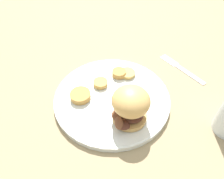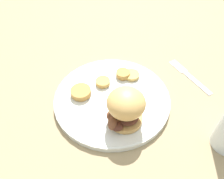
{
  "view_description": "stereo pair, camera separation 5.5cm",
  "coord_description": "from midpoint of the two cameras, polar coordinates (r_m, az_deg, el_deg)",
  "views": [
    {
      "loc": [
        0.3,
        -0.23,
        0.45
      ],
      "look_at": [
        0.0,
        0.0,
        0.04
      ],
      "focal_mm": 35.0,
      "sensor_mm": 36.0,
      "label": 1
    },
    {
      "loc": [
        0.33,
        -0.18,
        0.45
      ],
      "look_at": [
        0.0,
        0.0,
        0.04
      ],
      "focal_mm": 35.0,
      "sensor_mm": 36.0,
      "label": 2
    }
  ],
  "objects": [
    {
      "name": "potato_round_1",
      "position": [
        0.6,
        -5.29,
        1.74
      ],
      "size": [
        0.04,
        0.04,
        0.01
      ],
      "primitive_type": "cylinder",
      "color": "tan",
      "rests_on": "dinner_plate"
    },
    {
      "name": "potato_round_0",
      "position": [
        0.57,
        -11.01,
        -1.7
      ],
      "size": [
        0.05,
        0.05,
        0.02
      ],
      "primitive_type": "cylinder",
      "color": "#BC8942",
      "rests_on": "dinner_plate"
    },
    {
      "name": "ground_plane",
      "position": [
        0.58,
        -2.71,
        -2.96
      ],
      "size": [
        4.0,
        4.0,
        0.0
      ],
      "primitive_type": "plane",
      "color": "#937F5B"
    },
    {
      "name": "potato_round_2",
      "position": [
        0.62,
        1.54,
        4.14
      ],
      "size": [
        0.04,
        0.04,
        0.01
      ],
      "primitive_type": "cylinder",
      "color": "tan",
      "rests_on": "dinner_plate"
    },
    {
      "name": "dinner_plate",
      "position": [
        0.57,
        -2.74,
        -2.35
      ],
      "size": [
        0.3,
        0.3,
        0.02
      ],
      "color": "silver",
      "rests_on": "ground_plane"
    },
    {
      "name": "potato_round_3",
      "position": [
        0.62,
        -0.73,
        4.17
      ],
      "size": [
        0.04,
        0.04,
        0.02
      ],
      "primitive_type": "cylinder",
      "color": "#BC8942",
      "rests_on": "dinner_plate"
    },
    {
      "name": "fork",
      "position": [
        0.69,
        15.52,
        5.23
      ],
      "size": [
        0.16,
        0.02,
        0.0
      ],
      "color": "silver",
      "rests_on": "ground_plane"
    },
    {
      "name": "sandwich",
      "position": [
        0.49,
        1.51,
        -4.48
      ],
      "size": [
        0.09,
        0.1,
        0.09
      ],
      "color": "tan",
      "rests_on": "dinner_plate"
    }
  ]
}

